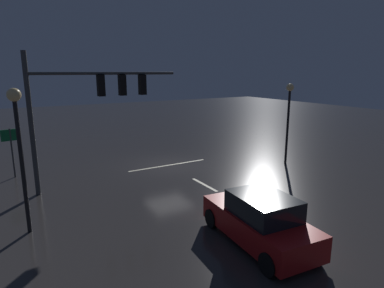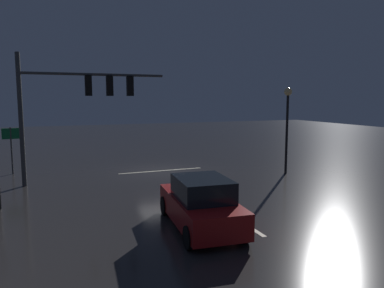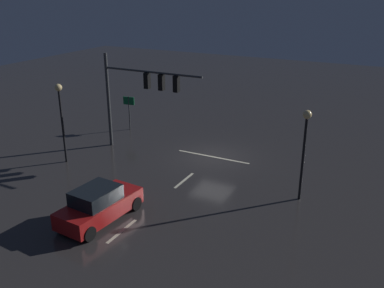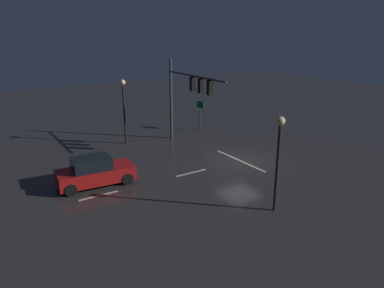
% 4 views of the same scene
% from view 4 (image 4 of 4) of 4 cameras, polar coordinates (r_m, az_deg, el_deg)
% --- Properties ---
extents(ground_plane, '(80.00, 80.00, 0.00)m').
position_cam_4_polar(ground_plane, '(25.55, 7.41, -2.57)').
color(ground_plane, '#2D2B2B').
extents(traffic_signal_assembly, '(7.12, 0.47, 6.37)m').
position_cam_4_polar(traffic_signal_assembly, '(27.37, -0.51, 8.36)').
color(traffic_signal_assembly, '#383A3D').
rests_on(traffic_signal_assembly, ground_plane).
extents(lane_dash_far, '(0.16, 2.20, 0.01)m').
position_cam_4_polar(lane_dash_far, '(23.29, -0.13, -4.46)').
color(lane_dash_far, beige).
rests_on(lane_dash_far, ground_plane).
extents(lane_dash_mid, '(0.16, 2.20, 0.01)m').
position_cam_4_polar(lane_dash_mid, '(20.90, -14.17, -7.72)').
color(lane_dash_mid, beige).
rests_on(lane_dash_mid, ground_plane).
extents(stop_bar, '(5.00, 0.16, 0.01)m').
position_cam_4_polar(stop_bar, '(25.55, 7.43, -2.56)').
color(stop_bar, beige).
rests_on(stop_bar, ground_plane).
extents(car_approaching, '(2.22, 4.49, 1.70)m').
position_cam_4_polar(car_approaching, '(22.03, -14.76, -4.18)').
color(car_approaching, maroon).
rests_on(car_approaching, ground_plane).
extents(street_lamp_left_kerb, '(0.44, 0.44, 4.82)m').
position_cam_4_polar(street_lamp_left_kerb, '(17.96, 13.21, -0.26)').
color(street_lamp_left_kerb, black).
rests_on(street_lamp_left_kerb, ground_plane).
extents(street_lamp_right_kerb, '(0.44, 0.44, 5.00)m').
position_cam_4_polar(street_lamp_right_kerb, '(28.65, -10.51, 6.78)').
color(street_lamp_right_kerb, black).
rests_on(street_lamp_right_kerb, ground_plane).
extents(route_sign, '(0.90, 0.18, 2.63)m').
position_cam_4_polar(route_sign, '(32.42, 1.29, 5.42)').
color(route_sign, '#383A3D').
rests_on(route_sign, ground_plane).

